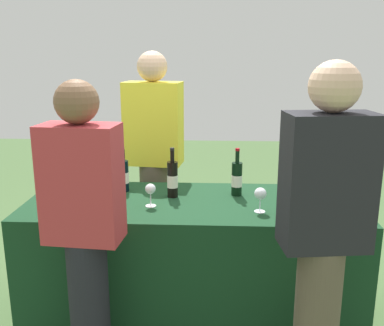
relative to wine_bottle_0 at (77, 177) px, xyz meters
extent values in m
plane|color=#476638|center=(0.78, -0.14, -0.90)|extent=(12.00, 12.00, 0.00)
cube|color=#14381E|center=(0.78, -0.14, -0.51)|extent=(2.10, 0.81, 0.79)
cylinder|color=black|center=(0.00, 0.00, -0.01)|extent=(0.06, 0.06, 0.21)
cylinder|color=black|center=(0.00, 0.00, 0.14)|extent=(0.02, 0.02, 0.08)
cylinder|color=maroon|center=(0.00, 0.00, 0.19)|extent=(0.03, 0.03, 0.02)
cylinder|color=silver|center=(0.00, 0.00, -0.02)|extent=(0.07, 0.07, 0.07)
cylinder|color=black|center=(0.31, 0.05, 0.00)|extent=(0.07, 0.07, 0.21)
cylinder|color=black|center=(0.31, 0.05, 0.14)|extent=(0.02, 0.02, 0.08)
cylinder|color=gold|center=(0.31, 0.05, 0.19)|extent=(0.03, 0.03, 0.02)
cylinder|color=silver|center=(0.31, 0.05, -0.01)|extent=(0.07, 0.07, 0.07)
cylinder|color=black|center=(0.65, -0.06, 0.01)|extent=(0.07, 0.07, 0.23)
cylinder|color=black|center=(0.65, -0.06, 0.17)|extent=(0.03, 0.03, 0.08)
cylinder|color=black|center=(0.65, -0.06, 0.21)|extent=(0.03, 0.03, 0.02)
cylinder|color=silver|center=(0.65, -0.06, 0.00)|extent=(0.07, 0.07, 0.08)
cylinder|color=black|center=(1.07, 0.00, 0.00)|extent=(0.07, 0.07, 0.22)
cylinder|color=black|center=(1.07, 0.00, 0.15)|extent=(0.03, 0.03, 0.08)
cylinder|color=maroon|center=(1.07, 0.00, 0.20)|extent=(0.03, 0.03, 0.02)
cylinder|color=silver|center=(1.07, 0.00, -0.01)|extent=(0.07, 0.07, 0.08)
cylinder|color=black|center=(1.48, -0.06, 0.00)|extent=(0.07, 0.07, 0.21)
cylinder|color=black|center=(1.48, -0.06, 0.14)|extent=(0.03, 0.03, 0.08)
cylinder|color=maroon|center=(1.48, -0.06, 0.19)|extent=(0.03, 0.03, 0.02)
cylinder|color=silver|center=(1.48, -0.06, -0.01)|extent=(0.07, 0.07, 0.07)
cylinder|color=silver|center=(0.53, -0.25, -0.11)|extent=(0.07, 0.07, 0.00)
cylinder|color=silver|center=(0.53, -0.25, -0.06)|extent=(0.01, 0.01, 0.08)
sphere|color=silver|center=(0.53, -0.25, 0.00)|extent=(0.07, 0.07, 0.07)
sphere|color=#590C19|center=(0.53, -0.25, -0.01)|extent=(0.04, 0.04, 0.04)
cylinder|color=silver|center=(1.19, -0.32, -0.11)|extent=(0.07, 0.07, 0.00)
cylinder|color=silver|center=(1.19, -0.32, -0.07)|extent=(0.01, 0.01, 0.08)
sphere|color=silver|center=(1.19, -0.32, 0.01)|extent=(0.07, 0.07, 0.07)
cylinder|color=silver|center=(1.54, -0.22, -0.11)|extent=(0.06, 0.06, 0.00)
cylinder|color=silver|center=(1.54, -0.22, -0.07)|extent=(0.01, 0.01, 0.08)
sphere|color=silver|center=(1.54, -0.22, 0.00)|extent=(0.06, 0.06, 0.06)
sphere|color=#590C19|center=(1.54, -0.22, -0.01)|extent=(0.03, 0.03, 0.03)
cylinder|color=silver|center=(0.18, -0.16, -0.01)|extent=(0.23, 0.23, 0.19)
cylinder|color=brown|center=(0.45, 0.58, -0.47)|extent=(0.24, 0.24, 0.86)
cube|color=yellow|center=(0.45, 0.58, 0.27)|extent=(0.46, 0.29, 0.64)
sphere|color=#D8AD8C|center=(0.45, 0.58, 0.71)|extent=(0.23, 0.23, 0.23)
cylinder|color=black|center=(0.27, -0.74, -0.51)|extent=(0.21, 0.21, 0.79)
cube|color=#B23338|center=(0.27, -0.74, 0.18)|extent=(0.40, 0.24, 0.59)
sphere|color=brown|center=(0.27, -0.74, 0.58)|extent=(0.21, 0.21, 0.21)
cylinder|color=brown|center=(1.43, -0.87, -0.49)|extent=(0.22, 0.22, 0.83)
cube|color=black|center=(1.43, -0.87, 0.24)|extent=(0.42, 0.26, 0.63)
sphere|color=#D8AD8C|center=(1.43, -0.87, 0.67)|extent=(0.23, 0.23, 0.23)
cube|color=white|center=(-0.08, 0.90, -0.45)|extent=(0.50, 0.06, 0.91)
camera|label=1|loc=(0.91, -2.78, 0.81)|focal=40.91mm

